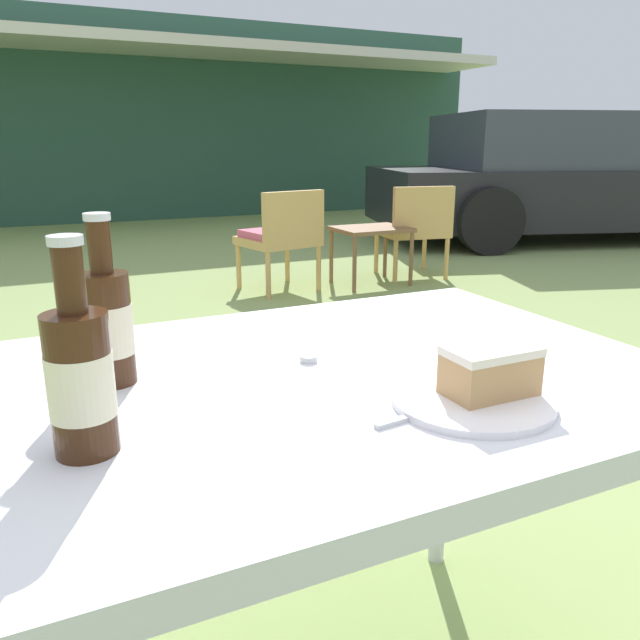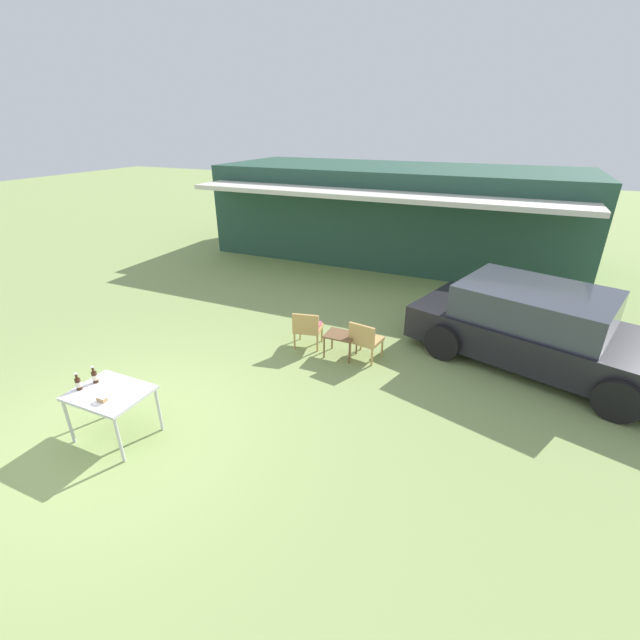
% 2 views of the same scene
% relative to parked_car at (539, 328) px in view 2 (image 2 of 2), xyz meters
% --- Properties ---
extents(ground_plane, '(60.00, 60.00, 0.00)m').
position_rel_parked_car_xyz_m(ground_plane, '(-5.11, -4.47, -0.65)').
color(ground_plane, '#8CA35B').
extents(cabin_building, '(10.68, 5.19, 2.68)m').
position_rel_parked_car_xyz_m(cabin_building, '(-4.06, 5.64, 0.70)').
color(cabin_building, '#284C3D').
rests_on(cabin_building, ground_plane).
extents(parked_car, '(4.64, 3.05, 1.34)m').
position_rel_parked_car_xyz_m(parked_car, '(0.00, 0.00, 0.00)').
color(parked_car, black).
rests_on(parked_car, ground_plane).
extents(wicker_chair_cushioned, '(0.57, 0.55, 0.73)m').
position_rel_parked_car_xyz_m(wicker_chair_cushioned, '(-3.87, -1.13, -0.24)').
color(wicker_chair_cushioned, tan).
rests_on(wicker_chair_cushioned, ground_plane).
extents(wicker_chair_plain, '(0.56, 0.53, 0.73)m').
position_rel_parked_car_xyz_m(wicker_chair_plain, '(-2.75, -1.15, -0.24)').
color(wicker_chair_plain, tan).
rests_on(wicker_chair_plain, ground_plane).
extents(garden_side_table, '(0.53, 0.42, 0.43)m').
position_rel_parked_car_xyz_m(garden_side_table, '(-3.18, -1.21, -0.27)').
color(garden_side_table, brown).
rests_on(garden_side_table, ground_plane).
extents(patio_table, '(0.97, 0.75, 0.71)m').
position_rel_parked_car_xyz_m(patio_table, '(-5.11, -4.47, -0.00)').
color(patio_table, silver).
rests_on(patio_table, ground_plane).
extents(cake_on_plate, '(0.21, 0.21, 0.08)m').
position_rel_parked_car_xyz_m(cake_on_plate, '(-5.01, -4.67, 0.09)').
color(cake_on_plate, white).
rests_on(cake_on_plate, patio_table).
extents(cola_bottle_near, '(0.07, 0.07, 0.24)m').
position_rel_parked_car_xyz_m(cola_bottle_near, '(-5.44, -4.38, 0.15)').
color(cola_bottle_near, '#381E0F').
rests_on(cola_bottle_near, patio_table).
extents(cola_bottle_far, '(0.07, 0.07, 0.24)m').
position_rel_parked_car_xyz_m(cola_bottle_far, '(-5.49, -4.59, 0.15)').
color(cola_bottle_far, '#381E0F').
rests_on(cola_bottle_far, patio_table).
extents(fork, '(0.19, 0.03, 0.01)m').
position_rel_parked_car_xyz_m(fork, '(-5.08, -4.67, 0.07)').
color(fork, silver).
rests_on(fork, patio_table).
extents(loose_bottle_cap, '(0.03, 0.03, 0.01)m').
position_rel_parked_car_xyz_m(loose_bottle_cap, '(-5.15, -4.42, 0.07)').
color(loose_bottle_cap, silver).
rests_on(loose_bottle_cap, patio_table).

